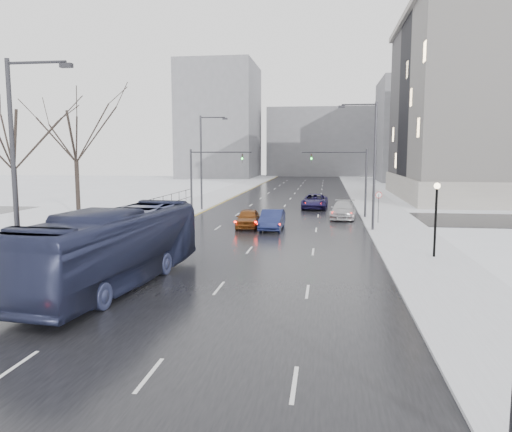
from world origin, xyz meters
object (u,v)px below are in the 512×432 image
at_px(tree_park_d, 18,236).
at_px(lamppost_r_mid, 436,209).
at_px(mast_signal_left, 202,174).
at_px(no_uturn_sign, 379,198).
at_px(sedan_right_far, 343,210).
at_px(streetlight_l_near, 18,165).
at_px(sedan_right_cross, 315,201).
at_px(streetlight_r_mid, 372,160).
at_px(streetlight_l_far, 203,158).
at_px(tree_park_e, 79,219).
at_px(sedan_right_near, 272,220).
at_px(sedan_center_near, 248,218).
at_px(bus, 115,247).
at_px(mast_signal_right, 354,175).

height_order(tree_park_d, lamppost_r_mid, tree_park_d).
xyz_separation_m(mast_signal_left, no_uturn_sign, (16.53, -4.00, -1.81)).
xyz_separation_m(no_uturn_sign, sedan_right_far, (-2.86, 3.46, -1.46)).
xyz_separation_m(streetlight_l_near, sedan_right_cross, (11.67, 35.60, -4.78)).
bearing_deg(sedan_right_far, streetlight_r_mid, -71.39).
distance_m(streetlight_l_far, sedan_right_cross, 13.11).
bearing_deg(sedan_right_cross, tree_park_e, -148.81).
bearing_deg(sedan_right_cross, streetlight_r_mid, -70.29).
height_order(tree_park_d, mast_signal_left, mast_signal_left).
bearing_deg(streetlight_l_near, sedan_right_cross, 71.85).
height_order(tree_park_d, streetlight_l_far, streetlight_l_far).
bearing_deg(streetlight_l_near, streetlight_r_mid, 50.76).
bearing_deg(sedan_right_near, tree_park_e, 167.97).
distance_m(streetlight_l_far, sedan_center_near, 14.08).
relative_size(bus, sedan_center_near, 2.85).
bearing_deg(bus, tree_park_d, 142.42).
relative_size(streetlight_l_near, no_uturn_sign, 3.70).
height_order(streetlight_r_mid, mast_signal_right, streetlight_r_mid).
distance_m(streetlight_r_mid, sedan_center_near, 10.89).
bearing_deg(mast_signal_right, streetlight_l_near, -118.96).
xyz_separation_m(tree_park_d, mast_signal_right, (25.13, 14.00, 4.11)).
xyz_separation_m(tree_park_d, tree_park_e, (-0.40, 10.00, 0.00)).
bearing_deg(mast_signal_left, streetlight_l_near, -91.72).
bearing_deg(streetlight_l_near, mast_signal_right, 61.04).
bearing_deg(mast_signal_left, bus, -84.50).
bearing_deg(mast_signal_right, sedan_center_near, -140.00).
distance_m(tree_park_d, sedan_center_near, 17.49).
distance_m(streetlight_l_far, lamppost_r_mid, 29.30).
bearing_deg(mast_signal_left, streetlight_r_mid, -27.31).
bearing_deg(sedan_right_near, mast_signal_left, 134.25).
relative_size(lamppost_r_mid, sedan_right_cross, 0.74).
xyz_separation_m(streetlight_r_mid, bus, (-12.97, -18.24, -3.79)).
xyz_separation_m(streetlight_r_mid, mast_signal_right, (-0.84, 8.00, -1.51)).
relative_size(streetlight_l_far, sedan_right_cross, 1.74).
bearing_deg(tree_park_e, sedan_right_near, -12.91).
relative_size(streetlight_l_near, bus, 0.78).
height_order(streetlight_l_far, mast_signal_left, streetlight_l_far).
height_order(tree_park_d, mast_signal_right, mast_signal_right).
xyz_separation_m(streetlight_r_mid, sedan_right_near, (-7.67, -0.29, -4.79)).
bearing_deg(streetlight_r_mid, sedan_center_near, 176.94).
distance_m(lamppost_r_mid, sedan_right_near, 14.46).
relative_size(no_uturn_sign, bus, 0.21).
distance_m(lamppost_r_mid, sedan_right_cross, 26.76).
distance_m(lamppost_r_mid, bus, 17.85).
distance_m(streetlight_r_mid, mast_signal_left, 17.50).
bearing_deg(sedan_right_cross, tree_park_d, -131.54).
xyz_separation_m(bus, sedan_right_near, (5.30, 17.95, -1.00)).
bearing_deg(streetlight_l_far, sedan_center_near, -60.17).
xyz_separation_m(mast_signal_right, sedan_center_near, (-8.91, -7.48, -3.30)).
bearing_deg(sedan_right_near, sedan_right_far, 53.83).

